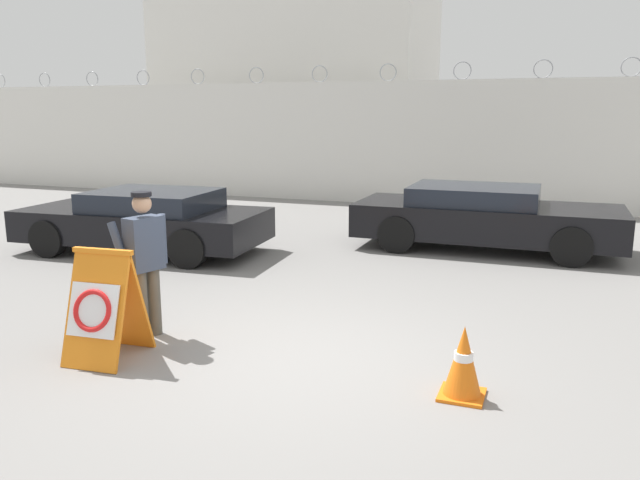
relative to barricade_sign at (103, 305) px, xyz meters
name	(u,v)px	position (x,y,z in m)	size (l,w,h in m)	color
ground_plane	(292,359)	(1.80, 0.68, -0.58)	(90.00, 90.00, 0.00)	gray
perimeter_wall	(459,144)	(1.80, 11.83, 1.08)	(36.00, 0.30, 3.76)	silver
building_block	(298,84)	(-4.61, 16.23, 2.89)	(9.15, 5.08, 6.92)	silver
barricade_sign	(103,305)	(0.00, 0.00, 0.00)	(0.69, 0.82, 1.16)	orange
security_guard	(145,258)	(0.00, 0.72, 0.33)	(0.50, 0.59, 1.66)	#514C42
traffic_cone_near	(463,362)	(3.57, 0.41, -0.25)	(0.40, 0.40, 0.66)	orange
parked_car_front_coupe	(145,220)	(-2.66, 4.35, 0.01)	(4.51, 2.18, 1.13)	black
parked_car_rear_sedan	(484,217)	(3.04, 6.75, 0.03)	(4.73, 1.97, 1.17)	black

